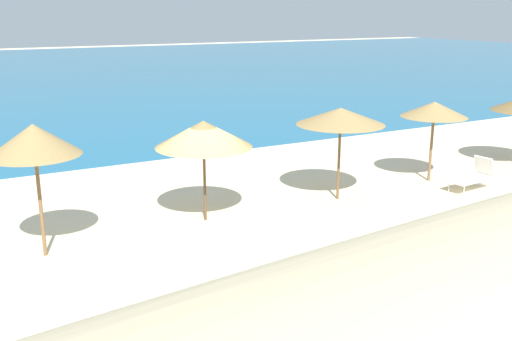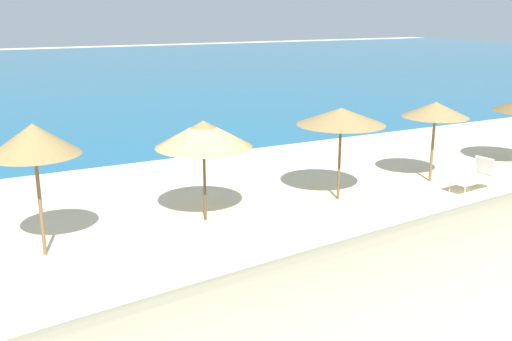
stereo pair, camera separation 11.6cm
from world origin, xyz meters
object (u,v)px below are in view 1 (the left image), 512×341
at_px(beach_umbrella_3, 34,140).
at_px(lounge_chair_1, 474,176).
at_px(beach_umbrella_4, 203,134).
at_px(cooler_box, 504,216).
at_px(beach_umbrella_5, 341,116).
at_px(beach_umbrella_6, 434,110).

relative_size(beach_umbrella_3, lounge_chair_1, 1.90).
bearing_deg(lounge_chair_1, beach_umbrella_4, 74.24).
bearing_deg(cooler_box, beach_umbrella_3, 162.10).
distance_m(beach_umbrella_4, lounge_chair_1, 8.75).
bearing_deg(cooler_box, beach_umbrella_4, 149.89).
height_order(beach_umbrella_3, lounge_chair_1, beach_umbrella_3).
xyz_separation_m(beach_umbrella_4, cooler_box, (6.78, -3.93, -2.15)).
bearing_deg(beach_umbrella_5, beach_umbrella_4, 177.34).
height_order(beach_umbrella_5, cooler_box, beach_umbrella_5).
bearing_deg(beach_umbrella_6, beach_umbrella_3, -178.29).
relative_size(beach_umbrella_3, beach_umbrella_6, 1.17).
height_order(beach_umbrella_6, lounge_chair_1, beach_umbrella_6).
bearing_deg(beach_umbrella_3, beach_umbrella_6, 1.71).
xyz_separation_m(beach_umbrella_3, cooler_box, (10.93, -3.53, -2.50)).
xyz_separation_m(beach_umbrella_5, beach_umbrella_6, (3.78, 0.15, -0.13)).
bearing_deg(beach_umbrella_4, beach_umbrella_5, -2.66).
relative_size(beach_umbrella_3, cooler_box, 5.69).
bearing_deg(beach_umbrella_6, beach_umbrella_4, 179.71).
xyz_separation_m(beach_umbrella_4, lounge_chair_1, (8.42, -1.44, -1.89)).
xyz_separation_m(beach_umbrella_3, beach_umbrella_4, (4.15, 0.40, -0.35)).
bearing_deg(lounge_chair_1, beach_umbrella_3, 79.23).
relative_size(beach_umbrella_6, cooler_box, 4.85).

